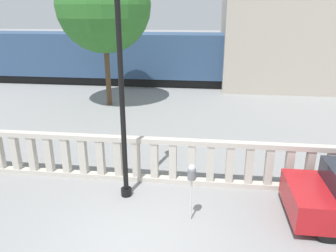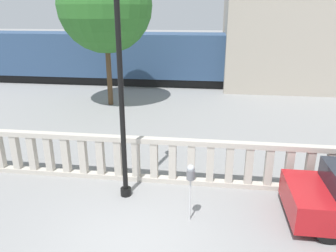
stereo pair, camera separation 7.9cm
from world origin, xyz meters
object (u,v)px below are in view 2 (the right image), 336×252
lamppost (118,27)px  train_near (149,57)px  tree_left (105,5)px  parking_meter (191,176)px

lamppost → train_near: bearing=98.3°
lamppost → train_near: size_ratio=0.26×
tree_left → train_near: bearing=79.8°
lamppost → parking_meter: bearing=-26.0°
lamppost → parking_meter: 3.69m
train_near → tree_left: tree_left is taller
train_near → parking_meter: bearing=-75.7°
parking_meter → tree_left: tree_left is taller
lamppost → tree_left: bearing=109.6°
lamppost → parking_meter: lamppost is taller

